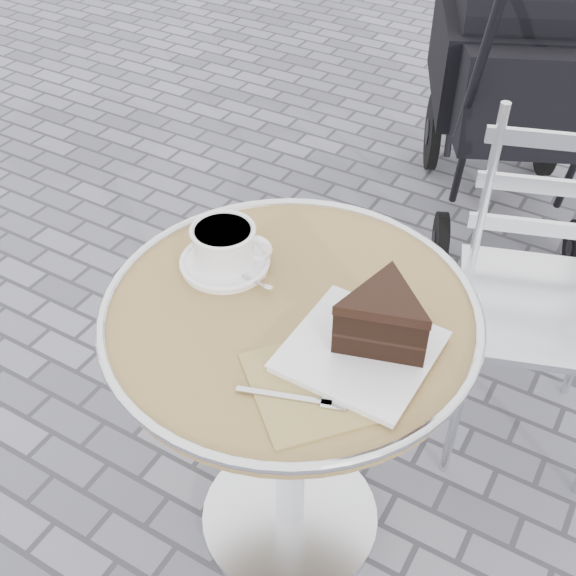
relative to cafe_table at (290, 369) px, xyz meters
The scene contains 6 objects.
ground 0.57m from the cafe_table, ahead, with size 80.00×80.00×0.00m, color slate.
cafe_table is the anchor object (origin of this frame).
cappuccino_set 0.27m from the cafe_table, 165.29° to the left, with size 0.21×0.18×0.09m.
cake_plate_set 0.29m from the cafe_table, ahead, with size 0.32×0.39×0.13m.
bistro_chair 0.74m from the cafe_table, 61.24° to the left, with size 0.52×0.52×0.90m.
baby_stroller 1.62m from the cafe_table, 90.51° to the left, with size 0.91×1.21×1.15m.
Camera 1 is at (0.49, -0.85, 1.65)m, focal length 45.00 mm.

